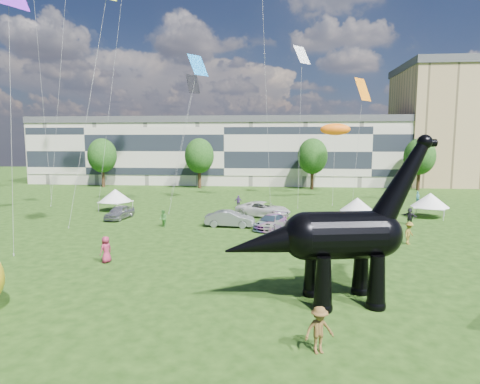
{
  "coord_description": "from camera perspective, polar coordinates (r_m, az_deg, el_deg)",
  "views": [
    {
      "loc": [
        1.75,
        -17.79,
        8.23
      ],
      "look_at": [
        -0.6,
        8.0,
        5.0
      ],
      "focal_mm": 30.0,
      "sensor_mm": 36.0,
      "label": 1
    }
  ],
  "objects": [
    {
      "name": "ground",
      "position": [
        19.68,
        -0.39,
        -17.61
      ],
      "size": [
        220.0,
        220.0,
        0.0
      ],
      "primitive_type": "plane",
      "color": "#16330C",
      "rests_on": "ground"
    },
    {
      "name": "terrace_row",
      "position": [
        80.42,
        -1.77,
        5.52
      ],
      "size": [
        78.0,
        11.0,
        12.0
      ],
      "primitive_type": "cube",
      "color": "beige",
      "rests_on": "ground"
    },
    {
      "name": "apartment_block",
      "position": [
        91.24,
        30.31,
        7.89
      ],
      "size": [
        28.0,
        18.0,
        22.0
      ],
      "primitive_type": "cube",
      "color": "tan",
      "rests_on": "ground"
    },
    {
      "name": "tree_far_left",
      "position": [
        77.61,
        -19.03,
        5.3
      ],
      "size": [
        5.2,
        5.2,
        9.44
      ],
      "color": "#382314",
      "rests_on": "ground"
    },
    {
      "name": "tree_mid_left",
      "position": [
        72.14,
        -5.81,
        5.54
      ],
      "size": [
        5.2,
        5.2,
        9.44
      ],
      "color": "#382314",
      "rests_on": "ground"
    },
    {
      "name": "tree_mid_right",
      "position": [
        71.1,
        10.3,
        5.44
      ],
      "size": [
        5.2,
        5.2,
        9.44
      ],
      "color": "#382314",
      "rests_on": "ground"
    },
    {
      "name": "tree_far_right",
      "position": [
        74.86,
        24.21,
        5.01
      ],
      "size": [
        5.2,
        5.2,
        9.44
      ],
      "color": "#382314",
      "rests_on": "ground"
    },
    {
      "name": "dinosaur_sculpture",
      "position": [
        21.07,
        13.37,
        -6.4
      ],
      "size": [
        10.99,
        3.88,
        8.95
      ],
      "rotation": [
        0.0,
        0.0,
        0.19
      ],
      "color": "black",
      "rests_on": "ground"
    },
    {
      "name": "car_silver",
      "position": [
        45.02,
        -16.77,
        -2.78
      ],
      "size": [
        2.29,
        4.49,
        1.46
      ],
      "primitive_type": "imported",
      "rotation": [
        0.0,
        0.0,
        -0.14
      ],
      "color": "#A7A7AC",
      "rests_on": "ground"
    },
    {
      "name": "car_grey",
      "position": [
        39.24,
        -1.45,
        -3.83
      ],
      "size": [
        4.87,
        1.99,
        1.57
      ],
      "primitive_type": "imported",
      "rotation": [
        0.0,
        0.0,
        1.5
      ],
      "color": "gray",
      "rests_on": "ground"
    },
    {
      "name": "car_white",
      "position": [
        44.43,
        3.33,
        -2.48
      ],
      "size": [
        6.61,
        4.68,
        1.67
      ],
      "primitive_type": "imported",
      "rotation": [
        0.0,
        0.0,
        1.22
      ],
      "color": "silver",
      "rests_on": "ground"
    },
    {
      "name": "car_dark",
      "position": [
        38.38,
        4.39,
        -4.24
      ],
      "size": [
        3.67,
        5.13,
        1.38
      ],
      "primitive_type": "imported",
      "rotation": [
        0.0,
        0.0,
        -0.41
      ],
      "color": "#595960",
      "rests_on": "ground"
    },
    {
      "name": "gazebo_near",
      "position": [
        43.72,
        16.33,
        -1.72
      ],
      "size": [
        4.03,
        4.03,
        2.47
      ],
      "rotation": [
        0.0,
        0.0,
        -0.15
      ],
      "color": "silver",
      "rests_on": "ground"
    },
    {
      "name": "gazebo_far",
      "position": [
        48.56,
        25.42,
        -1.06
      ],
      "size": [
        5.13,
        5.13,
        2.72
      ],
      "rotation": [
        0.0,
        0.0,
        -0.41
      ],
      "color": "white",
      "rests_on": "ground"
    },
    {
      "name": "gazebo_left",
      "position": [
        50.39,
        -17.3,
        -0.48
      ],
      "size": [
        4.78,
        4.78,
        2.64
      ],
      "rotation": [
        0.0,
        0.0,
        -0.32
      ],
      "color": "silver",
      "rests_on": "ground"
    },
    {
      "name": "visitors",
      "position": [
        33.21,
        2.61,
        -5.69
      ],
      "size": [
        47.8,
        41.28,
        1.89
      ],
      "color": "#316C7B",
      "rests_on": "ground"
    },
    {
      "name": "kites",
      "position": [
        59.26,
        -12.54,
        23.83
      ],
      "size": [
        64.16,
        52.11,
        24.87
      ],
      "color": "red",
      "rests_on": "ground"
    }
  ]
}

